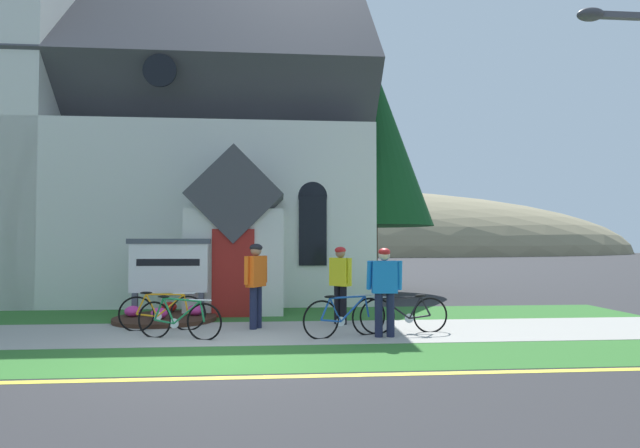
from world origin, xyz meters
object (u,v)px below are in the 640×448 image
Objects in this scene: cyclist_in_yellow_jersey at (340,279)px; cyclist_in_white_jersey at (256,278)px; cyclist_in_green_jersey at (384,285)px; bicycle_green at (179,319)px; bicycle_red at (404,314)px; church_sign at (169,268)px; roadside_conifer at (374,144)px; bicycle_white at (345,317)px; bicycle_black at (162,312)px.

cyclist_in_white_jersey is at bearing -166.54° from cyclist_in_yellow_jersey.
bicycle_green is at bearing 177.59° from cyclist_in_green_jersey.
cyclist_in_yellow_jersey is (-1.13, 1.15, 0.62)m from bicycle_red.
cyclist_in_green_jersey is at bearing -2.41° from bicycle_green.
cyclist_in_yellow_jersey reaches higher than bicycle_red.
church_sign is 2.73m from bicycle_green.
cyclist_in_green_jersey reaches higher than bicycle_green.
bicycle_green is at bearing -74.03° from church_sign.
church_sign is at bearing -134.64° from roadside_conifer.
roadside_conifer reaches higher than bicycle_red.
church_sign is 1.17× the size of bicycle_white.
cyclist_in_green_jersey is 0.20× the size of roadside_conifer.
cyclist_in_white_jersey is at bearing 148.67° from bicycle_white.
roadside_conifer is at bearing 83.26° from bicycle_red.
bicycle_green is at bearing -144.53° from cyclist_in_white_jersey.
church_sign is at bearing 105.97° from bicycle_green.
cyclist_in_yellow_jersey is 0.20× the size of roadside_conifer.
church_sign is 4.05m from cyclist_in_yellow_jersey.
church_sign is 1.15× the size of cyclist_in_yellow_jersey.
cyclist_in_yellow_jersey reaches higher than cyclist_in_green_jersey.
cyclist_in_green_jersey is (4.54, -2.67, -0.21)m from church_sign.
bicycle_red is at bearing -24.12° from church_sign.
cyclist_in_green_jersey is (0.73, -0.09, 0.60)m from bicycle_white.
church_sign is at bearing 145.92° from bicycle_white.
roadside_conifer reaches higher than cyclist_in_white_jersey.
church_sign reaches higher than cyclist_in_yellow_jersey.
cyclist_in_white_jersey is 0.21× the size of roadside_conifer.
bicycle_red is at bearing -7.76° from bicycle_black.
bicycle_white and bicycle_green have the same top height.
roadside_conifer is (6.01, 6.08, 4.16)m from church_sign.
cyclist_in_green_jersey is at bearing -7.25° from bicycle_white.
bicycle_red is 4.31m from bicycle_green.
bicycle_white is 0.95m from cyclist_in_green_jersey.
roadside_conifer is (2.20, 8.66, 4.97)m from bicycle_white.
roadside_conifer is at bearing 80.48° from cyclist_in_green_jersey.
bicycle_white is at bearing -104.27° from roadside_conifer.
cyclist_in_white_jersey is (-2.93, 0.72, 0.67)m from bicycle_red.
bicycle_black is (-0.50, 0.91, 0.01)m from bicycle_green.
cyclist_in_yellow_jersey is at bearing 86.47° from bicycle_white.
roadside_conifer reaches higher than church_sign.
bicycle_black is at bearing -178.07° from cyclist_in_white_jersey.
cyclist_in_green_jersey reaches higher than bicycle_red.
roadside_conifer is (3.92, 7.61, 4.31)m from cyclist_in_white_jersey.
bicycle_white is 3.72m from bicycle_black.
bicycle_black is 1.02× the size of cyclist_in_yellow_jersey.
bicycle_green is (-3.09, 0.07, -0.02)m from bicycle_white.
bicycle_red is 1.06× the size of cyclist_in_yellow_jersey.
bicycle_white is 0.99× the size of cyclist_in_green_jersey.
bicycle_black is 4.50m from cyclist_in_green_jersey.
cyclist_in_green_jersey is at bearing -139.04° from bicycle_red.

